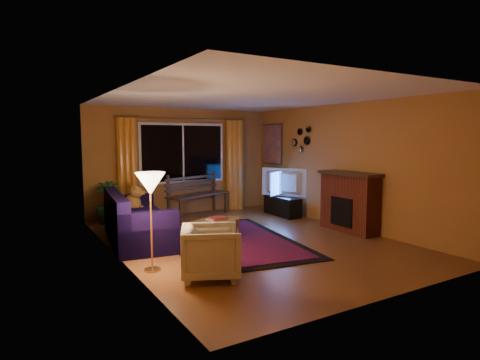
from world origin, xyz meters
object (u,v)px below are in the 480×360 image
tv_console (282,206)px  sofa (138,217)px  floor_lamp (151,223)px  armchair (211,249)px  bench (198,205)px  coffee_table (216,230)px

tv_console → sofa: bearing=-167.9°
floor_lamp → tv_console: size_ratio=1.25×
armchair → tv_console: size_ratio=0.70×
bench → tv_console: bench is taller
armchair → tv_console: bearing=-24.0°
floor_lamp → coffee_table: bearing=34.1°
armchair → floor_lamp: (-0.58, 0.63, 0.29)m
bench → armchair: size_ratio=2.21×
armchair → sofa: bearing=32.0°
bench → coffee_table: size_ratio=1.65×
bench → floor_lamp: (-2.18, -3.23, 0.42)m
floor_lamp → coffee_table: (1.51, 1.02, -0.48)m
bench → armchair: (-1.60, -3.87, 0.13)m
armchair → floor_lamp: size_ratio=0.56×
tv_console → bench: bearing=153.1°
bench → sofa: size_ratio=0.77×
coffee_table → armchair: bearing=-119.2°
coffee_table → floor_lamp: bearing=-145.9°
armchair → tv_console: 4.42m
bench → coffee_table: bearing=-127.6°
bench → floor_lamp: floor_lamp is taller
sofa → armchair: sofa is taller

